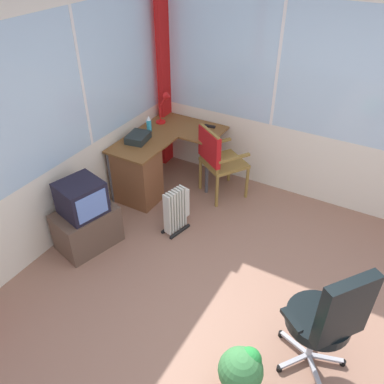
{
  "coord_description": "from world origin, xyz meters",
  "views": [
    {
      "loc": [
        -2.16,
        -0.59,
        3.05
      ],
      "look_at": [
        0.72,
        1.06,
        0.69
      ],
      "focal_mm": 37.13,
      "sensor_mm": 36.0,
      "label": 1
    }
  ],
  "objects_px": {
    "tv_remote": "(210,126)",
    "space_heater": "(177,210)",
    "wooden_armchair": "(216,155)",
    "potted_plant": "(241,371)",
    "office_chair": "(329,317)",
    "tv_on_stand": "(86,218)",
    "desk": "(141,170)",
    "spray_bottle": "(149,124)",
    "desk_lamp": "(166,103)",
    "paper_tray": "(138,138)"
  },
  "relations": [
    {
      "from": "office_chair",
      "to": "spray_bottle",
      "type": "bearing_deg",
      "value": 58.79
    },
    {
      "from": "tv_remote",
      "to": "wooden_armchair",
      "type": "distance_m",
      "value": 0.53
    },
    {
      "from": "desk",
      "to": "potted_plant",
      "type": "xyz_separation_m",
      "value": [
        -1.72,
        -2.14,
        -0.16
      ]
    },
    {
      "from": "desk",
      "to": "tv_on_stand",
      "type": "height_order",
      "value": "tv_on_stand"
    },
    {
      "from": "space_heater",
      "to": "potted_plant",
      "type": "relative_size",
      "value": 1.28
    },
    {
      "from": "wooden_armchair",
      "to": "potted_plant",
      "type": "relative_size",
      "value": 2.2
    },
    {
      "from": "paper_tray",
      "to": "space_heater",
      "type": "height_order",
      "value": "paper_tray"
    },
    {
      "from": "tv_on_stand",
      "to": "space_heater",
      "type": "distance_m",
      "value": 1.0
    },
    {
      "from": "wooden_armchair",
      "to": "potted_plant",
      "type": "bearing_deg",
      "value": -148.55
    },
    {
      "from": "desk",
      "to": "potted_plant",
      "type": "bearing_deg",
      "value": -128.82
    },
    {
      "from": "spray_bottle",
      "to": "tv_on_stand",
      "type": "height_order",
      "value": "spray_bottle"
    },
    {
      "from": "desk_lamp",
      "to": "spray_bottle",
      "type": "height_order",
      "value": "desk_lamp"
    },
    {
      "from": "spray_bottle",
      "to": "potted_plant",
      "type": "bearing_deg",
      "value": -133.11
    },
    {
      "from": "tv_remote",
      "to": "tv_on_stand",
      "type": "height_order",
      "value": "tv_on_stand"
    },
    {
      "from": "spray_bottle",
      "to": "desk_lamp",
      "type": "bearing_deg",
      "value": -4.94
    },
    {
      "from": "office_chair",
      "to": "tv_on_stand",
      "type": "bearing_deg",
      "value": 85.12
    },
    {
      "from": "space_heater",
      "to": "wooden_armchair",
      "type": "bearing_deg",
      "value": -4.66
    },
    {
      "from": "wooden_armchair",
      "to": "office_chair",
      "type": "distance_m",
      "value": 2.51
    },
    {
      "from": "wooden_armchair",
      "to": "potted_plant",
      "type": "distance_m",
      "value": 2.61
    },
    {
      "from": "desk",
      "to": "potted_plant",
      "type": "height_order",
      "value": "desk"
    },
    {
      "from": "spray_bottle",
      "to": "office_chair",
      "type": "xyz_separation_m",
      "value": [
        -1.65,
        -2.72,
        -0.2
      ]
    },
    {
      "from": "spray_bottle",
      "to": "wooden_armchair",
      "type": "height_order",
      "value": "wooden_armchair"
    },
    {
      "from": "wooden_armchair",
      "to": "potted_plant",
      "type": "xyz_separation_m",
      "value": [
        -2.21,
        -1.35,
        -0.35
      ]
    },
    {
      "from": "desk_lamp",
      "to": "office_chair",
      "type": "relative_size",
      "value": 0.36
    },
    {
      "from": "desk",
      "to": "desk_lamp",
      "type": "height_order",
      "value": "desk_lamp"
    },
    {
      "from": "desk",
      "to": "paper_tray",
      "type": "bearing_deg",
      "value": 39.06
    },
    {
      "from": "desk_lamp",
      "to": "paper_tray",
      "type": "xyz_separation_m",
      "value": [
        -0.64,
        0.01,
        -0.22
      ]
    },
    {
      "from": "office_chair",
      "to": "tv_on_stand",
      "type": "height_order",
      "value": "office_chair"
    },
    {
      "from": "tv_remote",
      "to": "space_heater",
      "type": "distance_m",
      "value": 1.33
    },
    {
      "from": "office_chair",
      "to": "desk_lamp",
      "type": "bearing_deg",
      "value": 53.13
    },
    {
      "from": "paper_tray",
      "to": "office_chair",
      "type": "height_order",
      "value": "office_chair"
    },
    {
      "from": "desk",
      "to": "paper_tray",
      "type": "relative_size",
      "value": 4.49
    },
    {
      "from": "paper_tray",
      "to": "wooden_armchair",
      "type": "height_order",
      "value": "wooden_armchair"
    },
    {
      "from": "desk",
      "to": "office_chair",
      "type": "relative_size",
      "value": 1.21
    },
    {
      "from": "desk_lamp",
      "to": "tv_remote",
      "type": "bearing_deg",
      "value": -77.37
    },
    {
      "from": "paper_tray",
      "to": "potted_plant",
      "type": "height_order",
      "value": "paper_tray"
    },
    {
      "from": "tv_remote",
      "to": "wooden_armchair",
      "type": "xyz_separation_m",
      "value": [
        -0.41,
        -0.3,
        -0.14
      ]
    },
    {
      "from": "spray_bottle",
      "to": "wooden_armchair",
      "type": "bearing_deg",
      "value": -84.44
    },
    {
      "from": "tv_on_stand",
      "to": "desk",
      "type": "bearing_deg",
      "value": 0.38
    },
    {
      "from": "office_chair",
      "to": "potted_plant",
      "type": "height_order",
      "value": "office_chair"
    },
    {
      "from": "spray_bottle",
      "to": "space_heater",
      "type": "relative_size",
      "value": 0.39
    },
    {
      "from": "space_heater",
      "to": "desk",
      "type": "bearing_deg",
      "value": 65.41
    },
    {
      "from": "tv_on_stand",
      "to": "potted_plant",
      "type": "height_order",
      "value": "tv_on_stand"
    },
    {
      "from": "wooden_armchair",
      "to": "space_heater",
      "type": "height_order",
      "value": "wooden_armchair"
    },
    {
      "from": "tv_on_stand",
      "to": "wooden_armchair",
      "type": "bearing_deg",
      "value": -27.34
    },
    {
      "from": "paper_tray",
      "to": "space_heater",
      "type": "distance_m",
      "value": 1.06
    },
    {
      "from": "wooden_armchair",
      "to": "tv_remote",
      "type": "bearing_deg",
      "value": 36.32
    },
    {
      "from": "potted_plant",
      "to": "wooden_armchair",
      "type": "bearing_deg",
      "value": 31.45
    },
    {
      "from": "spray_bottle",
      "to": "paper_tray",
      "type": "bearing_deg",
      "value": -174.79
    },
    {
      "from": "desk_lamp",
      "to": "tv_on_stand",
      "type": "height_order",
      "value": "desk_lamp"
    }
  ]
}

